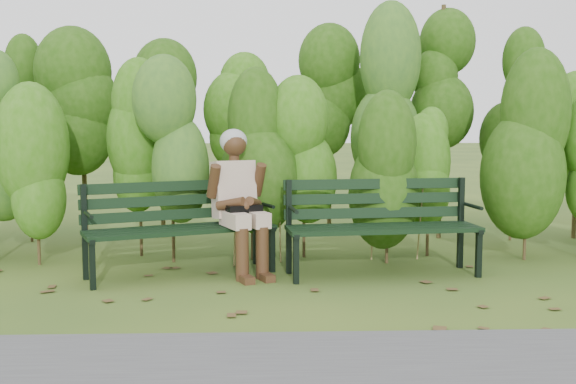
{
  "coord_description": "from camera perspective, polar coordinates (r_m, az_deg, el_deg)",
  "views": [
    {
      "loc": [
        -0.19,
        -4.96,
        1.29
      ],
      "look_at": [
        0.0,
        0.35,
        0.75
      ],
      "focal_mm": 42.0,
      "sensor_mm": 36.0,
      "label": 1
    }
  ],
  "objects": [
    {
      "name": "ground",
      "position": [
        5.13,
        0.14,
        -8.76
      ],
      "size": [
        80.0,
        80.0,
        0.0
      ],
      "primitive_type": "plane",
      "color": "#314E1D"
    },
    {
      "name": "hedge_band",
      "position": [
        6.83,
        -0.45,
        5.53
      ],
      "size": [
        11.04,
        1.67,
        2.42
      ],
      "color": "#47381E",
      "rests_on": "ground"
    },
    {
      "name": "leaf_litter",
      "position": [
        5.16,
        0.71,
        -8.66
      ],
      "size": [
        5.95,
        2.17,
        0.01
      ],
      "color": "brown",
      "rests_on": "ground"
    },
    {
      "name": "bench_left",
      "position": [
        5.85,
        -9.31,
        -2.34
      ],
      "size": [
        1.67,
        1.09,
        0.8
      ],
      "color": "black",
      "rests_on": "ground"
    },
    {
      "name": "bench_right",
      "position": [
        5.85,
        7.8,
        -2.22
      ],
      "size": [
        1.68,
        0.71,
        0.81
      ],
      "color": "black",
      "rests_on": "ground"
    },
    {
      "name": "seated_woman",
      "position": [
        5.81,
        -4.18,
        -0.12
      ],
      "size": [
        0.6,
        0.8,
        1.25
      ],
      "color": "beige",
      "rests_on": "ground"
    }
  ]
}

